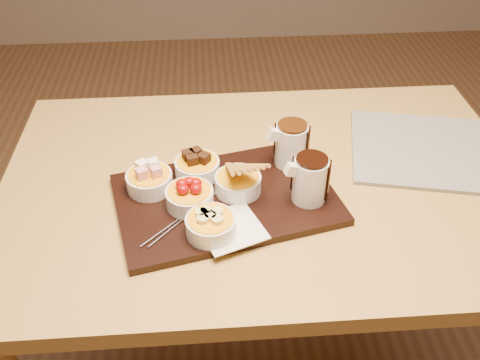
{
  "coord_description": "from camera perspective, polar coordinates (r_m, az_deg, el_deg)",
  "views": [
    {
      "loc": [
        -0.13,
        -0.95,
        1.51
      ],
      "look_at": [
        -0.06,
        -0.08,
        0.81
      ],
      "focal_mm": 40.0,
      "sensor_mm": 36.0,
      "label": 1
    }
  ],
  "objects": [
    {
      "name": "pitcher_dark_chocolate",
      "position": [
        1.12,
        7.48,
        -0.01
      ],
      "size": [
        0.09,
        0.09,
        0.1
      ],
      "primitive_type": "cylinder",
      "rotation": [
        0.0,
        0.0,
        0.23
      ],
      "color": "silver",
      "rests_on": "serving_board"
    },
    {
      "name": "bowl_marshmallows",
      "position": [
        1.17,
        -9.62,
        -0.15
      ],
      "size": [
        0.1,
        0.1,
        0.04
      ],
      "primitive_type": "cylinder",
      "color": "white",
      "rests_on": "serving_board"
    },
    {
      "name": "napkin",
      "position": [
        1.07,
        -1.02,
        -5.16
      ],
      "size": [
        0.16,
        0.16,
        0.0
      ],
      "primitive_type": "cube",
      "rotation": [
        0.0,
        0.0,
        0.37
      ],
      "color": "white",
      "rests_on": "serving_board"
    },
    {
      "name": "pitcher_milk_chocolate",
      "position": [
        1.22,
        5.49,
        3.72
      ],
      "size": [
        0.09,
        0.09,
        0.1
      ],
      "primitive_type": "cylinder",
      "rotation": [
        0.0,
        0.0,
        0.23
      ],
      "color": "silver",
      "rests_on": "serving_board"
    },
    {
      "name": "bowl_biscotti",
      "position": [
        1.15,
        -0.22,
        -0.39
      ],
      "size": [
        0.1,
        0.1,
        0.04
      ],
      "primitive_type": "cylinder",
      "color": "white",
      "rests_on": "serving_board"
    },
    {
      "name": "newspaper",
      "position": [
        1.38,
        19.9,
        2.95
      ],
      "size": [
        0.45,
        0.39,
        0.01
      ],
      "primitive_type": "cube",
      "rotation": [
        0.0,
        0.0,
        -0.22
      ],
      "color": "beige",
      "rests_on": "dining_table"
    },
    {
      "name": "bowl_bananas",
      "position": [
        1.05,
        -3.13,
        -4.92
      ],
      "size": [
        0.1,
        0.1,
        0.04
      ],
      "primitive_type": "cylinder",
      "color": "white",
      "rests_on": "serving_board"
    },
    {
      "name": "serving_board",
      "position": [
        1.15,
        -1.49,
        -2.06
      ],
      "size": [
        0.52,
        0.4,
        0.02
      ],
      "primitive_type": "cube",
      "rotation": [
        0.0,
        0.0,
        0.23
      ],
      "color": "black",
      "rests_on": "dining_table"
    },
    {
      "name": "dining_table",
      "position": [
        1.29,
        2.58,
        -3.3
      ],
      "size": [
        1.2,
        0.8,
        0.75
      ],
      "color": "#B08741",
      "rests_on": "ground"
    },
    {
      "name": "bowl_strawberries",
      "position": [
        1.12,
        -5.39,
        -1.92
      ],
      "size": [
        0.1,
        0.1,
        0.04
      ],
      "primitive_type": "cylinder",
      "color": "white",
      "rests_on": "serving_board"
    },
    {
      "name": "bowl_cake",
      "position": [
        1.19,
        -4.57,
        1.27
      ],
      "size": [
        0.1,
        0.1,
        0.04
      ],
      "primitive_type": "cylinder",
      "color": "white",
      "rests_on": "serving_board"
    },
    {
      "name": "fondue_skewers",
      "position": [
        1.11,
        -5.55,
        -3.43
      ],
      "size": [
        0.21,
        0.2,
        0.01
      ],
      "primitive_type": null,
      "rotation": [
        0.0,
        0.0,
        -0.78
      ],
      "color": "silver",
      "rests_on": "serving_board"
    }
  ]
}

